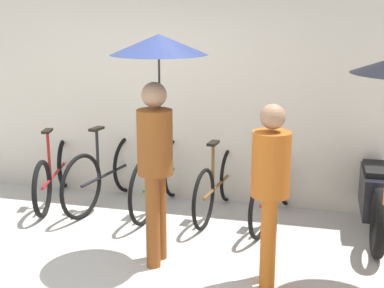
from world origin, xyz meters
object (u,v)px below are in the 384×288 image
parked_bicycle_2 (161,177)px  pedestrian_center (270,183)px  parked_bicycle_0 (55,173)px  motorcycle (373,194)px  parked_bicycle_4 (277,189)px  parked_bicycle_3 (217,184)px  parked_bicycle_1 (107,173)px  pedestrian_leading (157,94)px

parked_bicycle_2 → pedestrian_center: bearing=-131.7°
parked_bicycle_0 → motorcycle: bearing=-103.0°
parked_bicycle_4 → motorcycle: parked_bicycle_4 is taller
pedestrian_center → motorcycle: (0.96, 1.48, -0.52)m
motorcycle → parked_bicycle_3: bearing=88.8°
parked_bicycle_4 → motorcycle: bearing=-78.7°
parked_bicycle_0 → parked_bicycle_4: bearing=-102.8°
parked_bicycle_1 → parked_bicycle_4: parked_bicycle_1 is taller
parked_bicycle_3 → pedestrian_leading: bearing=173.0°
parked_bicycle_0 → motorcycle: 3.73m
parked_bicycle_2 → pedestrian_leading: 1.77m
parked_bicycle_1 → pedestrian_center: size_ratio=1.12×
parked_bicycle_1 → parked_bicycle_3: bearing=-79.0°
parked_bicycle_2 → pedestrian_leading: (0.38, -1.26, 1.18)m
parked_bicycle_4 → motorcycle: 1.02m
motorcycle → pedestrian_leading: bearing=121.7°
parked_bicycle_4 → parked_bicycle_3: bearing=99.4°
parked_bicycle_4 → pedestrian_leading: 2.00m
pedestrian_center → parked_bicycle_4: bearing=85.5°
parked_bicycle_3 → motorcycle: size_ratio=0.77×
parked_bicycle_4 → motorcycle: size_ratio=0.84×
pedestrian_leading → pedestrian_center: (1.04, -0.23, -0.66)m
parked_bicycle_0 → pedestrian_center: (2.78, -1.45, 0.57)m
pedestrian_leading → motorcycle: bearing=33.9°
parked_bicycle_2 → parked_bicycle_4: (1.36, -0.01, -0.03)m
parked_bicycle_4 → pedestrian_leading: (-0.98, -1.25, 1.21)m
pedestrian_leading → motorcycle: size_ratio=1.00×
motorcycle → pedestrian_center: bearing=146.9°
parked_bicycle_1 → parked_bicycle_2: bearing=-80.0°
parked_bicycle_1 → parked_bicycle_2: 0.68m
parked_bicycle_2 → motorcycle: size_ratio=0.82×
parked_bicycle_0 → parked_bicycle_3: size_ratio=1.05×
parked_bicycle_1 → parked_bicycle_3: (1.35, 0.01, -0.03)m
pedestrian_center → motorcycle: bearing=50.1°
parked_bicycle_3 → parked_bicycle_4: parked_bicycle_3 is taller
parked_bicycle_2 → pedestrian_leading: bearing=-158.6°
parked_bicycle_2 → parked_bicycle_3: 0.68m
parked_bicycle_3 → pedestrian_center: (0.74, -1.51, 0.56)m
pedestrian_leading → parked_bicycle_4: bearing=53.9°
parked_bicycle_4 → pedestrian_center: pedestrian_center is taller
pedestrian_leading → pedestrian_center: bearing=-10.6°
parked_bicycle_3 → pedestrian_center: size_ratio=1.03×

